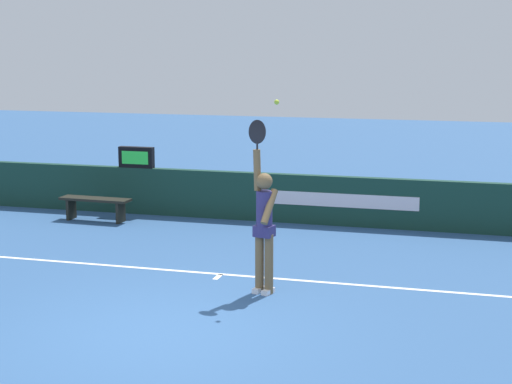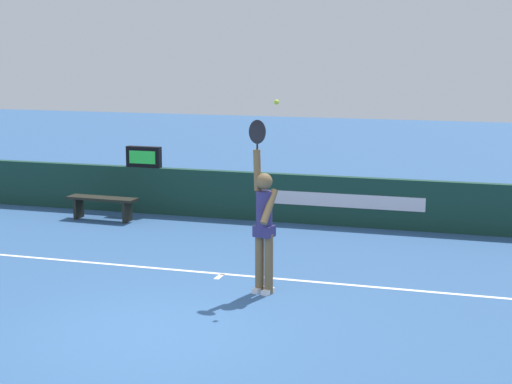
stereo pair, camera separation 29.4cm
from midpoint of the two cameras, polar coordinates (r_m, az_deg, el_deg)
name	(u,v)px [view 1 (the left image)]	position (r m, az deg, el deg)	size (l,w,h in m)	color
ground_plane	(155,332)	(10.30, -7.96, -9.75)	(60.00, 60.00, 0.00)	#2E5485
court_lines	(155,332)	(10.30, -7.96, -9.74)	(11.37, 5.45, 0.00)	white
back_wall	(281,198)	(16.23, 1.27, -0.42)	(15.69, 0.19, 0.98)	#15382C
speed_display	(136,157)	(17.14, -8.92, 2.44)	(0.76, 0.17, 0.44)	black
tennis_player	(264,222)	(11.47, -0.18, -2.14)	(0.46, 0.43, 2.51)	brown
tennis_ball	(277,102)	(11.14, 0.71, 6.37)	(0.07, 0.07, 0.07)	#C7E638
courtside_bench_near	(95,203)	(16.69, -11.77, -0.80)	(1.49, 0.41, 0.47)	black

